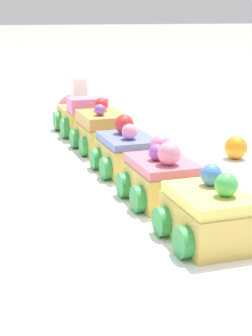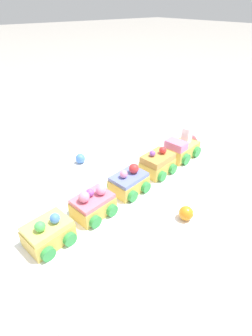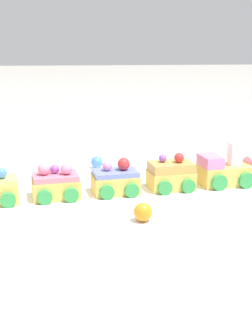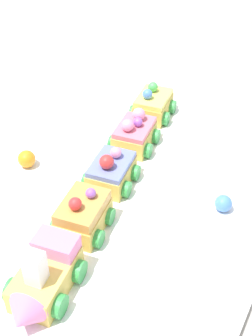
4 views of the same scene
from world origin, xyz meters
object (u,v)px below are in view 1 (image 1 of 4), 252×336
object	(u,v)px
cake_train_locomotive	(81,115)
cake_car_caramel	(102,132)
cake_car_blueberry	(127,153)
gumball_orange	(236,148)
cake_car_lemon	(210,216)
cake_car_strawberry	(162,178)

from	to	relation	value
cake_train_locomotive	cake_car_caramel	distance (m)	0.11
cake_car_blueberry	gumball_orange	distance (m)	0.14
cake_car_caramel	cake_car_blueberry	distance (m)	0.10
cake_car_lemon	gumball_orange	xyz separation A→B (m)	(0.23, -0.11, -0.01)
cake_car_caramel	cake_car_blueberry	size ratio (longest dim) A/B	1.00
cake_car_caramel	gumball_orange	bearing A→B (deg)	-123.23
cake_train_locomotive	cake_car_blueberry	distance (m)	0.22
cake_car_caramel	cake_car_lemon	bearing A→B (deg)	-179.93
cake_train_locomotive	cake_car_strawberry	distance (m)	0.32
gumball_orange	cake_car_lemon	bearing A→B (deg)	154.37
cake_car_blueberry	cake_car_strawberry	distance (m)	0.10
cake_train_locomotive	gumball_orange	world-z (taller)	cake_train_locomotive
gumball_orange	cake_car_blueberry	bearing A→B (deg)	101.52
cake_car_strawberry	gumball_orange	xyz separation A→B (m)	(0.13, -0.12, -0.01)
cake_car_caramel	cake_train_locomotive	bearing A→B (deg)	-0.01
cake_car_lemon	cake_train_locomotive	bearing A→B (deg)	0.05
cake_car_strawberry	gumball_orange	distance (m)	0.18
cake_train_locomotive	cake_car_blueberry	world-z (taller)	cake_train_locomotive
cake_train_locomotive	cake_car_strawberry	world-z (taller)	cake_train_locomotive
cake_car_blueberry	cake_car_lemon	bearing A→B (deg)	-179.89
cake_car_caramel	cake_car_strawberry	bearing A→B (deg)	-179.98
cake_car_blueberry	cake_car_lemon	xyz separation A→B (m)	(-0.20, -0.03, -0.00)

